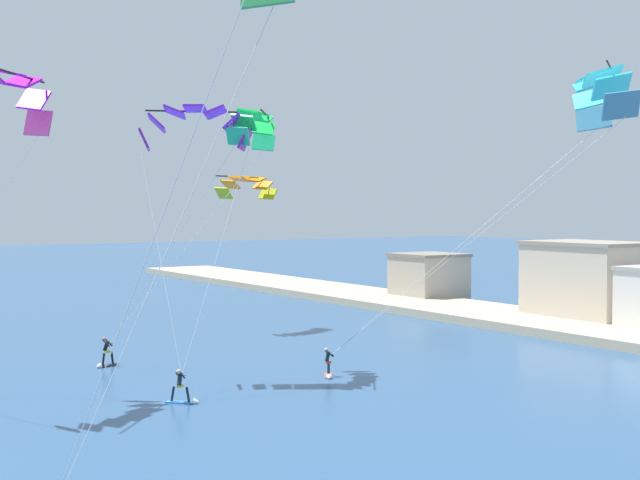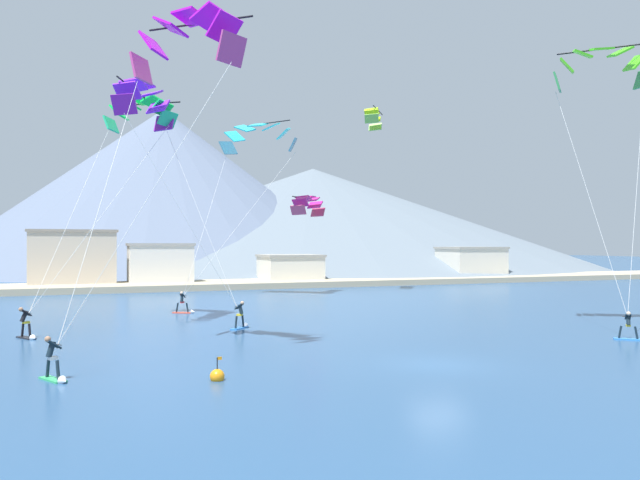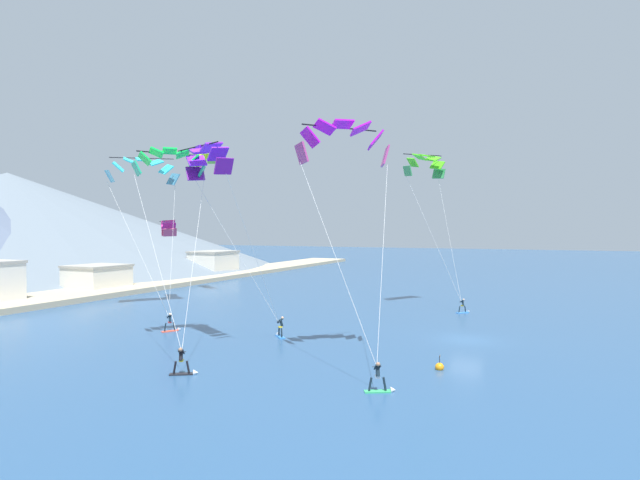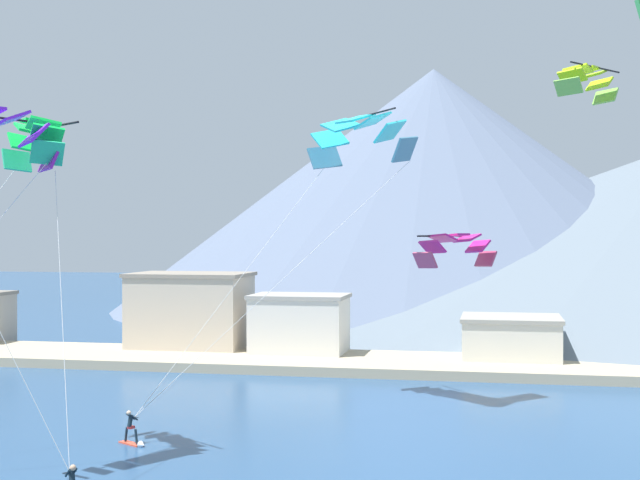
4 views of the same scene
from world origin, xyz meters
The scene contains 10 objects.
kitesurfer_near_trail centered at (-5.05, 14.33, 0.54)m, with size 1.52×1.51×1.78m.
kitesurfer_mid_center centered at (-17.04, 14.40, 0.58)m, with size 1.22×1.71×1.81m.
kitesurfer_far_right centered at (-6.97, 24.01, 0.49)m, with size 1.70×1.23×1.72m.
parafoil_kite_near_trail centered at (-10.62, 17.49, 14.30)m, with size 7.40×6.21×13.99m.
parafoil_kite_mid_center centered at (-10.51, 21.11, 14.32)m, with size 9.10×8.85×13.90m.
parafoil_kite_far_left centered at (-9.58, 6.90, 15.10)m, with size 8.47×7.12×15.02m.
parafoil_kite_far_right centered at (2.03, 35.85, 15.87)m, with size 12.72×14.93×15.89m.
parafoil_kite_distant_high_outer centered at (-27.23, 29.39, 11.46)m, with size 3.02×5.67×1.89m.
shore_building_harbour_front centered at (-15.00, 54.70, 3.43)m, with size 9.69×6.72×6.83m.
shore_building_quay_east centered at (-35.62, 54.70, 2.49)m, with size 6.41×6.22×4.96m.
Camera 1 is at (35.19, -3.19, 9.60)m, focal length 50.00 mm.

